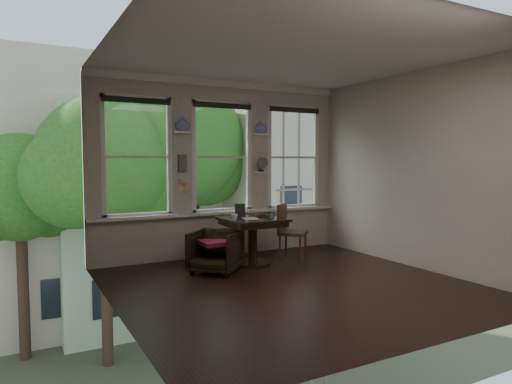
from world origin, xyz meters
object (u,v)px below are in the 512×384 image
armchair_left (216,251)px  laptop (261,216)px  side_chair_right (293,232)px  mug (234,217)px  table (253,242)px

armchair_left → laptop: size_ratio=2.20×
side_chair_right → laptop: 0.67m
laptop → side_chair_right: bearing=-5.0°
armchair_left → side_chair_right: size_ratio=0.75×
armchair_left → mug: (0.33, 0.05, 0.48)m
table → side_chair_right: side_chair_right is taller
armchair_left → laptop: laptop is taller
table → armchair_left: size_ratio=1.30×
mug → table: bearing=16.6°
table → mug: size_ratio=9.10×
armchair_left → side_chair_right: 1.48m
mug → armchair_left: bearing=-172.1°
armchair_left → side_chair_right: side_chair_right is taller
table → laptop: size_ratio=2.86×
side_chair_right → mug: size_ratio=9.30×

